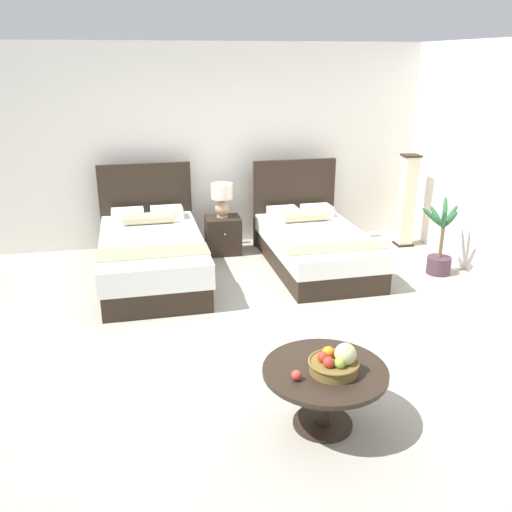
# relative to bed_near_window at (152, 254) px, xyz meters

# --- Properties ---
(ground_plane) EXTENTS (9.42, 9.23, 0.02)m
(ground_plane) POSITION_rel_bed_near_window_xyz_m (1.02, -1.52, -0.32)
(ground_plane) COLOR #A59F91
(wall_back) EXTENTS (9.42, 0.12, 2.72)m
(wall_back) POSITION_rel_bed_near_window_xyz_m (1.02, 1.29, 1.05)
(wall_back) COLOR white
(wall_back) RESTS_ON ground
(bed_near_window) EXTENTS (1.26, 2.22, 1.22)m
(bed_near_window) POSITION_rel_bed_near_window_xyz_m (0.00, 0.00, 0.00)
(bed_near_window) COLOR black
(bed_near_window) RESTS_ON ground
(bed_near_corner) EXTENTS (1.21, 2.08, 1.21)m
(bed_near_corner) POSITION_rel_bed_near_window_xyz_m (2.03, 0.01, -0.03)
(bed_near_corner) COLOR black
(bed_near_corner) RESTS_ON ground
(nightstand) EXTENTS (0.46, 0.42, 0.50)m
(nightstand) POSITION_rel_bed_near_window_xyz_m (0.96, 0.73, -0.06)
(nightstand) COLOR black
(nightstand) RESTS_ON ground
(table_lamp) EXTENTS (0.29, 0.29, 0.45)m
(table_lamp) POSITION_rel_bed_near_window_xyz_m (0.96, 0.75, 0.47)
(table_lamp) COLOR tan
(table_lamp) RESTS_ON nightstand
(coffee_table) EXTENTS (0.88, 0.88, 0.47)m
(coffee_table) POSITION_rel_bed_near_window_xyz_m (1.14, -3.13, 0.06)
(coffee_table) COLOR black
(coffee_table) RESTS_ON ground
(fruit_bowl) EXTENTS (0.36, 0.36, 0.22)m
(fruit_bowl) POSITION_rel_bed_near_window_xyz_m (1.20, -3.18, 0.24)
(fruit_bowl) COLOR brown
(fruit_bowl) RESTS_ON coffee_table
(loose_apple) EXTENTS (0.07, 0.07, 0.07)m
(loose_apple) POSITION_rel_bed_near_window_xyz_m (0.91, -3.23, 0.19)
(loose_apple) COLOR #C03D2F
(loose_apple) RESTS_ON coffee_table
(floor_lamp_corner) EXTENTS (0.23, 0.23, 1.28)m
(floor_lamp_corner) POSITION_rel_bed_near_window_xyz_m (3.53, 0.56, 0.33)
(floor_lamp_corner) COLOR black
(floor_lamp_corner) RESTS_ON ground
(potted_palm) EXTENTS (0.50, 0.43, 0.94)m
(potted_palm) POSITION_rel_bed_near_window_xyz_m (3.46, -0.55, -0.02)
(potted_palm) COLOR #472F3B
(potted_palm) RESTS_ON ground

